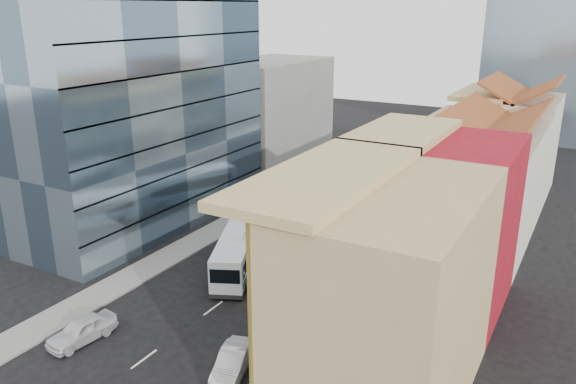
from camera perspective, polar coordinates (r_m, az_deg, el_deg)
The scene contains 15 objects.
ground at distance 36.30m, azimuth -15.53°, elevation -16.82°, with size 200.00×200.00×0.00m, color black.
sidewalk_right at distance 48.79m, azimuth 10.64°, elevation -6.74°, with size 3.00×90.00×0.15m, color slate.
sidewalk_left at distance 55.98m, azimuth -5.99°, elevation -3.16°, with size 3.00×90.00×0.15m, color slate.
shophouse_tan at distance 30.16m, azimuth 10.38°, elevation -10.73°, with size 8.00×14.00×12.00m, color tan.
shophouse_red at distance 40.71m, azimuth 16.09°, elevation -3.28°, with size 8.00×10.00×12.00m, color maroon.
shophouse_cream_near at distance 49.84m, azimuth 18.67°, elevation -0.78°, with size 8.00×9.00×10.00m, color beige.
shophouse_cream_mid at distance 58.35m, azimuth 20.47°, elevation 1.75°, with size 8.00×9.00×10.00m, color beige.
shophouse_cream_far at distance 68.32m, azimuth 22.06°, elevation 4.31°, with size 8.00×12.00×11.00m, color beige.
office_tower at distance 55.64m, azimuth -15.68°, elevation 12.01°, with size 12.00×26.00×30.00m, color #43586A.
office_block_far at distance 74.17m, azimuth -1.93°, elevation 7.85°, with size 10.00×18.00×14.00m, color gray.
bus_left_near at distance 45.91m, azimuth -5.14°, elevation -5.85°, with size 2.55×10.88×3.49m, color silver, non-canonical shape.
bus_left_far at distance 56.45m, azimuth -1.58°, elevation -0.97°, with size 2.68×11.44×3.67m, color silver, non-canonical shape.
bus_right at distance 47.11m, azimuth 5.65°, elevation -4.94°, with size 2.85×12.19×3.91m, color white, non-canonical shape.
sedan_left at distance 39.33m, azimuth -20.22°, elevation -13.01°, with size 1.86×4.60×1.56m, color silver.
sedan_right at distance 34.46m, azimuth -5.60°, elevation -16.76°, with size 1.56×4.47×1.48m, color silver.
Camera 1 is at (22.15, -20.15, 20.51)m, focal length 35.00 mm.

